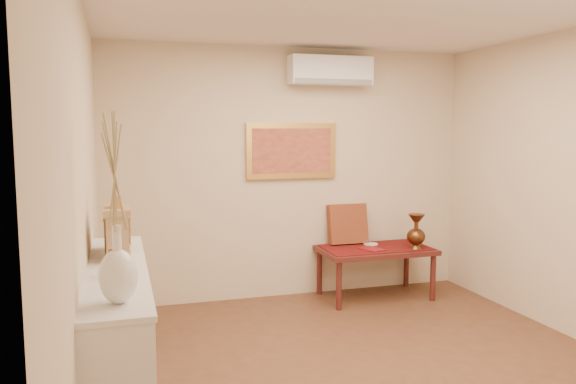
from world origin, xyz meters
name	(u,v)px	position (x,y,z in m)	size (l,w,h in m)	color
floor	(381,380)	(0.00, 0.00, 0.00)	(4.50, 4.50, 0.00)	brown
ceiling	(388,1)	(0.00, 0.00, 2.70)	(4.50, 4.50, 0.00)	silver
wall_back	(291,174)	(0.00, 2.25, 1.35)	(4.00, 0.02, 2.70)	beige
wall_left	(84,210)	(-2.00, 0.00, 1.35)	(0.02, 4.50, 2.70)	beige
white_vase	(116,205)	(-1.81, -0.76, 1.47)	(0.19, 0.19, 0.98)	silver
candlestick	(120,267)	(-1.80, -0.43, 1.09)	(0.10, 0.10, 0.21)	silver
brass_urn_small	(115,259)	(-1.82, -0.21, 1.08)	(0.09, 0.09, 0.20)	brown
table_cloth	(375,248)	(0.85, 1.88, 0.55)	(1.14, 0.59, 0.01)	#5F100F
brass_urn_tall	(416,228)	(1.24, 1.70, 0.78)	(0.20, 0.20, 0.45)	brown
plate	(371,244)	(0.86, 2.02, 0.56)	(0.16, 0.16, 0.01)	silver
menu	(372,249)	(0.76, 1.77, 0.56)	(0.18, 0.25, 0.01)	maroon
cushion	(348,224)	(0.63, 2.15, 0.78)	(0.44, 0.10, 0.44)	#601314
display_ledge	(119,343)	(-1.82, 0.00, 0.49)	(0.37, 2.02, 0.98)	silver
mantel_clock	(118,232)	(-1.81, 0.26, 1.15)	(0.17, 0.36, 0.41)	tan
wooden_chest	(116,233)	(-1.82, 0.53, 1.10)	(0.16, 0.21, 0.24)	tan
low_table	(375,254)	(0.85, 1.88, 0.48)	(1.20, 0.70, 0.55)	#511C18
painting	(291,151)	(0.00, 2.22, 1.60)	(1.00, 0.06, 0.60)	gold
ac_unit	(330,71)	(0.40, 2.12, 2.45)	(0.90, 0.25, 0.30)	white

